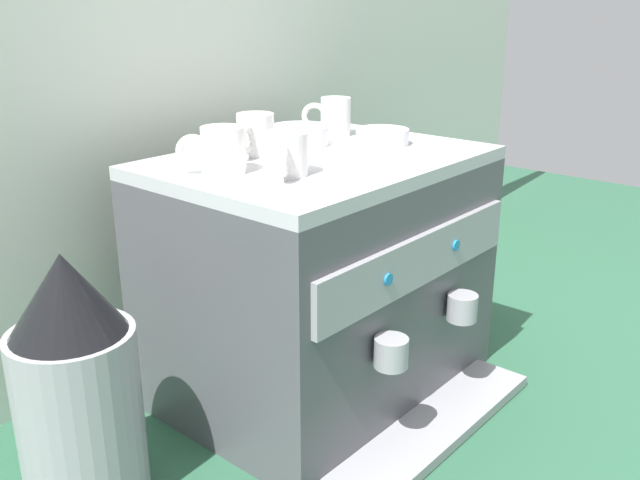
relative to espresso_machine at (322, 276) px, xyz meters
name	(u,v)px	position (x,y,z in m)	size (l,w,h in m)	color
ground_plane	(320,381)	(0.00, 0.00, -0.23)	(4.00, 4.00, 0.00)	#28563D
tiled_backsplash_wall	(190,90)	(0.00, 0.36, 0.32)	(2.80, 0.03, 1.11)	silver
espresso_machine	(322,276)	(0.00, 0.00, 0.00)	(0.60, 0.54, 0.47)	#4C4C51
ceramic_cup_0	(286,154)	(-0.15, -0.05, 0.27)	(0.10, 0.09, 0.07)	white
ceramic_cup_1	(334,117)	(0.16, 0.11, 0.27)	(0.07, 0.09, 0.08)	white
ceramic_cup_2	(221,150)	(-0.20, 0.04, 0.27)	(0.10, 0.09, 0.08)	white
ceramic_cup_3	(255,135)	(-0.07, 0.10, 0.27)	(0.10, 0.07, 0.07)	white
ceramic_bowl_0	(382,137)	(0.16, -0.02, 0.25)	(0.10, 0.10, 0.03)	white
ceramic_bowl_1	(207,152)	(-0.16, 0.12, 0.25)	(0.09, 0.09, 0.04)	white
ceramic_bowl_2	(300,136)	(0.05, 0.10, 0.25)	(0.11, 0.11, 0.04)	white
coffee_grinder	(77,386)	(-0.49, 0.06, -0.04)	(0.19, 0.19, 0.40)	#939399
milk_pitcher	(463,286)	(0.48, -0.05, -0.16)	(0.08, 0.08, 0.14)	#B7B7BC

